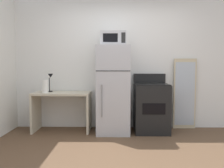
# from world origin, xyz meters

# --- Properties ---
(ground_plane) EXTENTS (12.00, 12.00, 0.00)m
(ground_plane) POSITION_xyz_m (0.00, 0.00, 0.00)
(ground_plane) COLOR brown
(wall_back_white) EXTENTS (5.00, 0.10, 2.60)m
(wall_back_white) POSITION_xyz_m (0.00, 1.70, 1.30)
(wall_back_white) COLOR white
(wall_back_white) RESTS_ON ground
(desk) EXTENTS (1.07, 0.53, 0.75)m
(desk) POSITION_xyz_m (-1.15, 1.36, 0.52)
(desk) COLOR beige
(desk) RESTS_ON ground
(desk_lamp) EXTENTS (0.14, 0.12, 0.35)m
(desk_lamp) POSITION_xyz_m (-1.39, 1.43, 0.99)
(desk_lamp) COLOR black
(desk_lamp) RESTS_ON desk
(paper_towel_roll) EXTENTS (0.11, 0.11, 0.24)m
(paper_towel_roll) POSITION_xyz_m (-1.44, 1.26, 0.87)
(paper_towel_roll) COLOR white
(paper_towel_roll) RESTS_ON desk
(refrigerator) EXTENTS (0.61, 0.68, 1.62)m
(refrigerator) POSITION_xyz_m (-0.17, 1.30, 0.81)
(refrigerator) COLOR #B7B7BC
(refrigerator) RESTS_ON ground
(microwave) EXTENTS (0.46, 0.35, 0.26)m
(microwave) POSITION_xyz_m (-0.17, 1.28, 1.75)
(microwave) COLOR #B7B7BC
(microwave) RESTS_ON refrigerator
(oven_range) EXTENTS (0.63, 0.61, 1.10)m
(oven_range) POSITION_xyz_m (0.55, 1.33, 0.47)
(oven_range) COLOR black
(oven_range) RESTS_ON ground
(leaning_mirror) EXTENTS (0.44, 0.03, 1.40)m
(leaning_mirror) POSITION_xyz_m (1.26, 1.59, 0.70)
(leaning_mirror) COLOR #C6B793
(leaning_mirror) RESTS_ON ground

